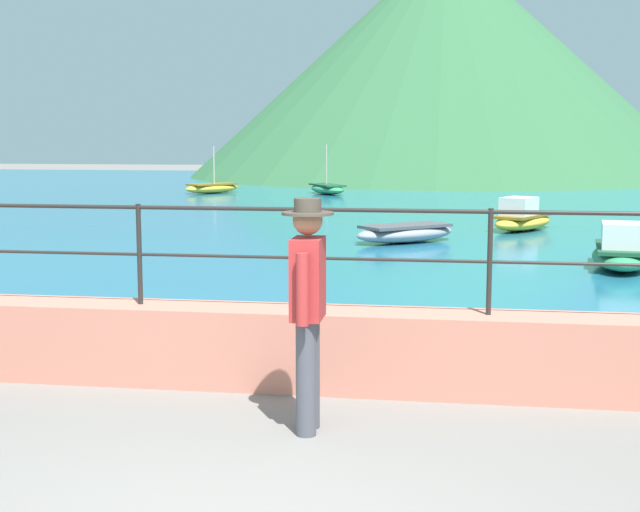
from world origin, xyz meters
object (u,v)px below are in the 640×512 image
at_px(person_walking, 308,303).
at_px(boat_3, 212,188).
at_px(boat_0, 522,218).
at_px(boat_6, 621,252).
at_px(boat_7, 405,233).
at_px(boat_2, 327,189).

bearing_deg(person_walking, boat_3, 107.29).
distance_m(boat_0, boat_6, 5.82).
xyz_separation_m(boat_0, boat_6, (1.18, -5.70, 0.00)).
xyz_separation_m(person_walking, boat_6, (3.71, 8.47, -0.65)).
height_order(boat_0, boat_7, boat_0).
relative_size(person_walking, boat_7, 0.75).
bearing_deg(boat_6, boat_0, 101.69).
relative_size(boat_0, boat_2, 1.01).
height_order(boat_0, boat_6, same).
bearing_deg(boat_2, person_walking, -81.92).
height_order(boat_6, boat_7, boat_6).
height_order(boat_3, boat_6, boat_3).
xyz_separation_m(boat_2, boat_6, (7.36, -17.28, 0.07)).
relative_size(person_walking, boat_3, 0.74).
bearing_deg(boat_3, person_walking, -72.71).
relative_size(boat_3, boat_6, 0.99).
xyz_separation_m(boat_2, boat_3, (-4.32, -0.14, -0.00)).
relative_size(boat_3, boat_7, 1.02).
distance_m(boat_6, boat_7, 4.72).
bearing_deg(boat_2, boat_3, -178.21).
relative_size(boat_0, boat_7, 1.06).
distance_m(person_walking, boat_3, 26.83).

